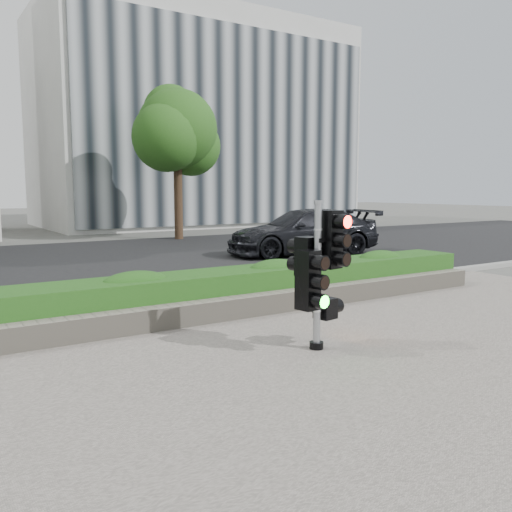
# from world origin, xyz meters

# --- Properties ---
(ground) EXTENTS (120.00, 120.00, 0.00)m
(ground) POSITION_xyz_m (0.00, 0.00, 0.00)
(ground) COLOR #51514C
(ground) RESTS_ON ground
(sidewalk) EXTENTS (16.00, 11.00, 0.03)m
(sidewalk) POSITION_xyz_m (0.00, -2.50, 0.01)
(sidewalk) COLOR #9E9389
(sidewalk) RESTS_ON ground
(road) EXTENTS (60.00, 13.00, 0.02)m
(road) POSITION_xyz_m (0.00, 10.00, 0.01)
(road) COLOR black
(road) RESTS_ON ground
(curb) EXTENTS (60.00, 0.25, 0.12)m
(curb) POSITION_xyz_m (0.00, 3.15, 0.06)
(curb) COLOR gray
(curb) RESTS_ON ground
(stone_wall) EXTENTS (12.00, 0.32, 0.34)m
(stone_wall) POSITION_xyz_m (0.00, 1.90, 0.20)
(stone_wall) COLOR gray
(stone_wall) RESTS_ON sidewalk
(hedge) EXTENTS (12.00, 1.00, 0.68)m
(hedge) POSITION_xyz_m (0.00, 2.55, 0.37)
(hedge) COLOR #418729
(hedge) RESTS_ON sidewalk
(building_right) EXTENTS (18.00, 10.00, 12.00)m
(building_right) POSITION_xyz_m (11.00, 25.00, 6.00)
(building_right) COLOR #B7B7B2
(building_right) RESTS_ON ground
(tree_right) EXTENTS (4.10, 3.58, 6.53)m
(tree_right) POSITION_xyz_m (5.48, 15.55, 4.48)
(tree_right) COLOR black
(tree_right) RESTS_ON ground
(traffic_signal) EXTENTS (0.70, 0.56, 1.96)m
(traffic_signal) POSITION_xyz_m (0.29, -0.16, 1.11)
(traffic_signal) COLOR black
(traffic_signal) RESTS_ON sidewalk
(car_dark) EXTENTS (5.32, 2.84, 1.47)m
(car_dark) POSITION_xyz_m (6.62, 8.33, 0.75)
(car_dark) COLOR black
(car_dark) RESTS_ON road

